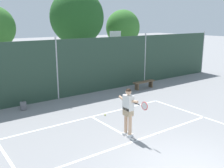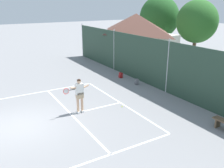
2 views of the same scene
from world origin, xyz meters
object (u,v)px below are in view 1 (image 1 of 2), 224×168
basketball_hoop (115,50)px  courtside_bench (144,83)px  tennis_player (128,108)px  tennis_ball (105,115)px  backpack_grey (23,106)px

basketball_hoop → courtside_bench: size_ratio=2.22×
tennis_player → tennis_ball: 2.58m
basketball_hoop → tennis_player: size_ratio=1.91×
courtside_bench → tennis_player: bearing=-137.5°
basketball_hoop → tennis_ball: basketball_hoop is taller
basketball_hoop → tennis_ball: bearing=-130.6°
basketball_hoop → tennis_player: basketball_hoop is taller
tennis_ball → courtside_bench: 5.42m
courtside_bench → tennis_ball: bearing=-151.9°
tennis_ball → backpack_grey: 4.10m
backpack_grey → basketball_hoop: bearing=15.8°
tennis_ball → backpack_grey: backpack_grey is taller
basketball_hoop → backpack_grey: 7.64m
tennis_ball → backpack_grey: size_ratio=0.14×
tennis_player → courtside_bench: size_ratio=1.16×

